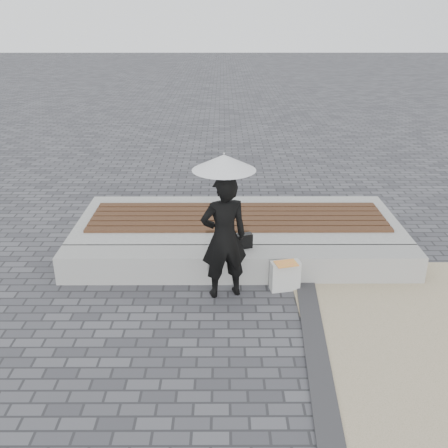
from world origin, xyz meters
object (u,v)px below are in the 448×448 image
at_px(woman, 224,237).
at_px(handbag, 242,241).
at_px(canvas_tote, 285,276).
at_px(seating_ledge, 240,264).
at_px(parasol, 224,162).

height_order(woman, handbag, woman).
bearing_deg(woman, canvas_tote, 173.17).
distance_m(seating_ledge, canvas_tote, 0.67).
bearing_deg(seating_ledge, canvas_tote, -29.80).
bearing_deg(handbag, seating_ledge, -118.82).
xyz_separation_m(parasol, canvas_tote, (0.81, 0.12, -1.59)).
bearing_deg(canvas_tote, woman, 177.57).
bearing_deg(seating_ledge, woman, -116.18).
height_order(woman, parasol, parasol).
bearing_deg(woman, handbag, -129.06).
relative_size(woman, parasol, 1.67).
bearing_deg(handbag, woman, -131.49).
xyz_separation_m(woman, canvas_tote, (0.81, 0.12, -0.61)).
height_order(seating_ledge, parasol, parasol).
relative_size(seating_ledge, parasol, 5.10).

